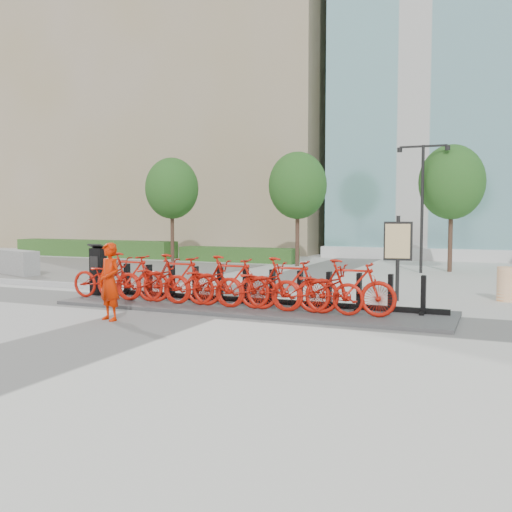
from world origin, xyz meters
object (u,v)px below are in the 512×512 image
at_px(worker_red, 109,282).
at_px(construction_barrel, 506,284).
at_px(bike_0, 106,278).
at_px(kiosk, 98,270).
at_px(map_sign, 398,245).
at_px(jersey_barrier, 17,262).

relative_size(worker_red, construction_barrel, 1.84).
bearing_deg(bike_0, worker_red, -140.67).
distance_m(bike_0, kiosk, 0.88).
bearing_deg(worker_red, kiosk, 150.32).
height_order(worker_red, map_sign, map_sign).
relative_size(jersey_barrier, map_sign, 1.07).
distance_m(worker_red, construction_barrel, 10.12).
distance_m(worker_red, map_sign, 7.46).
bearing_deg(bike_0, construction_barrel, -66.39).
bearing_deg(map_sign, construction_barrel, 10.39).
relative_size(kiosk, construction_barrel, 1.55).
height_order(jersey_barrier, map_sign, map_sign).
height_order(bike_0, jersey_barrier, bike_0).
bearing_deg(worker_red, construction_barrel, 56.95).
bearing_deg(jersey_barrier, kiosk, -10.40).
bearing_deg(construction_barrel, map_sign, -157.86).
xyz_separation_m(kiosk, map_sign, (7.67, 2.60, 0.73)).
relative_size(bike_0, worker_red, 1.25).
height_order(worker_red, jersey_barrier, worker_red).
distance_m(kiosk, jersey_barrier, 7.97).
relative_size(bike_0, map_sign, 0.93).
height_order(worker_red, construction_barrel, worker_red).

